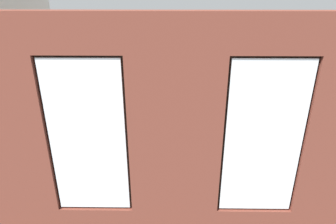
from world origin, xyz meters
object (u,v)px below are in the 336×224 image
at_px(potted_plant_between_couches, 251,171).
at_px(potted_plant_near_tv, 53,132).
at_px(couch_by_window, 165,196).
at_px(candle_jar, 161,137).
at_px(potted_plant_corner_near_left, 274,83).
at_px(papasan_chair, 155,105).
at_px(couch_left, 292,136).
at_px(tv_flatscreen, 44,105).
at_px(media_console, 49,129).
at_px(potted_plant_mid_room_small, 199,124).
at_px(remote_gray, 176,133).
at_px(cup_ceramic, 133,137).
at_px(potted_plant_by_left_couch, 256,111).
at_px(coffee_table, 156,138).
at_px(potted_plant_foreground_right, 78,95).
at_px(table_plant_small, 155,131).
at_px(remote_silver, 147,133).

height_order(potted_plant_between_couches, potted_plant_near_tv, potted_plant_between_couches).
height_order(couch_by_window, candle_jar, couch_by_window).
bearing_deg(potted_plant_corner_near_left, papasan_chair, 8.24).
distance_m(couch_left, tv_flatscreen, 5.54).
relative_size(media_console, papasan_chair, 1.19).
bearing_deg(papasan_chair, potted_plant_mid_room_small, 134.19).
bearing_deg(couch_left, papasan_chair, -113.91).
xyz_separation_m(remote_gray, media_console, (2.96, -0.53, -0.21)).
xyz_separation_m(media_console, papasan_chair, (-2.45, -1.04, 0.19)).
relative_size(couch_by_window, potted_plant_mid_room_small, 2.97).
distance_m(potted_plant_corner_near_left, potted_plant_between_couches, 4.21).
distance_m(cup_ceramic, potted_plant_mid_room_small, 1.62).
distance_m(couch_by_window, candle_jar, 1.66).
relative_size(cup_ceramic, potted_plant_by_left_couch, 0.19).
bearing_deg(couch_by_window, couch_left, -143.34).
height_order(remote_gray, tv_flatscreen, tv_flatscreen).
bearing_deg(coffee_table, couch_left, -175.50).
distance_m(media_console, tv_flatscreen, 0.62).
distance_m(coffee_table, tv_flatscreen, 2.68).
xyz_separation_m(cup_ceramic, potted_plant_foreground_right, (1.78, -2.26, 0.07)).
xyz_separation_m(couch_by_window, remote_gray, (-0.18, -1.94, 0.11)).
bearing_deg(papasan_chair, couch_by_window, 95.54).
height_order(couch_by_window, coffee_table, couch_by_window).
height_order(couch_by_window, papasan_chair, couch_by_window).
bearing_deg(table_plant_small, media_console, -15.03).
height_order(potted_plant_corner_near_left, potted_plant_between_couches, potted_plant_corner_near_left).
height_order(table_plant_small, potted_plant_foreground_right, potted_plant_foreground_right).
height_order(coffee_table, candle_jar, candle_jar).
bearing_deg(potted_plant_corner_near_left, coffee_table, 35.20).
bearing_deg(remote_silver, tv_flatscreen, 44.01).
relative_size(candle_jar, potted_plant_between_couches, 0.09).
height_order(couch_by_window, couch_left, same).
bearing_deg(couch_by_window, tv_flatscreen, -41.54).
height_order(remote_silver, potted_plant_near_tv, potted_plant_near_tv).
relative_size(media_console, potted_plant_foreground_right, 1.06).
xyz_separation_m(media_console, potted_plant_near_tv, (-0.56, 1.07, 0.48)).
relative_size(cup_ceramic, potted_plant_near_tv, 0.07).
distance_m(coffee_table, potted_plant_foreground_right, 3.10).
distance_m(remote_silver, potted_plant_between_couches, 2.55).
distance_m(potted_plant_foreground_right, potted_plant_by_left_couch, 4.82).
bearing_deg(potted_plant_corner_near_left, cup_ceramic, 33.10).
height_order(cup_ceramic, papasan_chair, papasan_chair).
relative_size(couch_by_window, media_console, 1.41).
bearing_deg(potted_plant_mid_room_small, remote_silver, 24.70).
bearing_deg(media_console, couch_left, 175.31).
relative_size(tv_flatscreen, potted_plant_between_couches, 0.92).
bearing_deg(potted_plant_near_tv, couch_by_window, 147.89).
distance_m(couch_left, table_plant_small, 2.97).
xyz_separation_m(media_console, potted_plant_corner_near_left, (-5.64, -1.50, 0.67)).
bearing_deg(table_plant_small, couch_by_window, 97.79).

